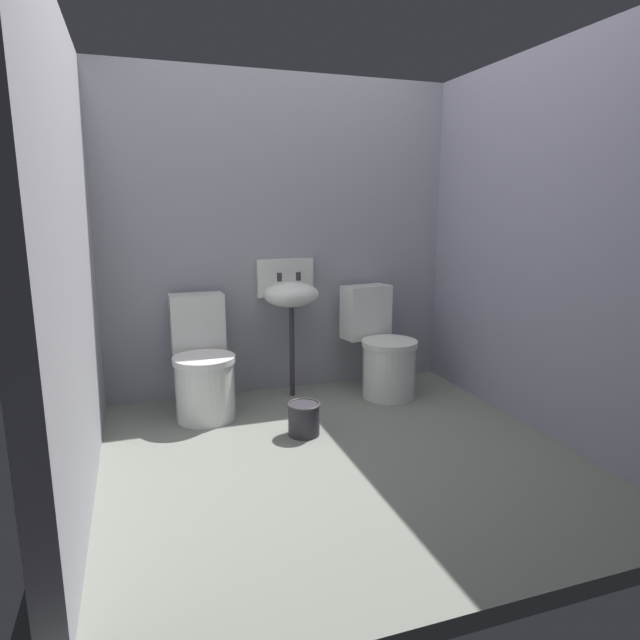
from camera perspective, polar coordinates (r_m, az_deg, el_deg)
name	(u,v)px	position (r m, az deg, el deg)	size (l,w,h in m)	color
ground_plane	(336,456)	(3.21, 1.69, -14.05)	(2.95, 2.70, 0.08)	gray
wall_back	(280,238)	(4.04, -4.18, 8.62)	(2.95, 0.10, 2.28)	#91939F
wall_left	(66,255)	(2.84, -25.12, 6.17)	(0.10, 2.50, 2.28)	#93929A
wall_right	(531,243)	(3.66, 21.27, 7.52)	(0.10, 2.50, 2.28)	#8F8DA3
toilet_left	(203,367)	(3.68, -12.18, -4.89)	(0.40, 0.59, 0.78)	white
toilet_right	(382,351)	(4.02, 6.51, -3.25)	(0.49, 0.65, 0.78)	white
sink	(290,293)	(3.88, -3.13, 2.81)	(0.42, 0.35, 0.99)	#322E36
bucket	(304,418)	(3.34, -1.70, -10.25)	(0.21, 0.21, 0.20)	#322E36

